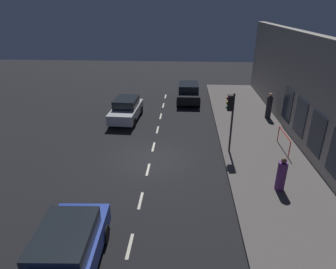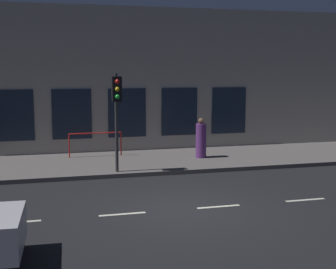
# 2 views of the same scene
# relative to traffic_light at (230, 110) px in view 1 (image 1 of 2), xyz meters

# --- Properties ---
(ground_plane) EXTENTS (60.00, 60.00, 0.00)m
(ground_plane) POSITION_rel_traffic_light_xyz_m (-4.25, -1.07, -2.61)
(ground_plane) COLOR black
(sidewalk) EXTENTS (4.50, 32.00, 0.15)m
(sidewalk) POSITION_rel_traffic_light_xyz_m (2.00, -1.07, -2.54)
(sidewalk) COLOR #5B5654
(sidewalk) RESTS_ON ground
(building_facade) EXTENTS (0.65, 32.00, 6.29)m
(building_facade) POSITION_rel_traffic_light_xyz_m (4.55, -1.07, 0.52)
(building_facade) COLOR gray
(building_facade) RESTS_ON ground
(lane_centre_line) EXTENTS (0.12, 27.20, 0.01)m
(lane_centre_line) POSITION_rel_traffic_light_xyz_m (-4.25, -2.07, -2.61)
(lane_centre_line) COLOR beige
(lane_centre_line) RESTS_ON ground
(traffic_light) EXTENTS (0.45, 0.32, 3.37)m
(traffic_light) POSITION_rel_traffic_light_xyz_m (0.00, 0.00, 0.00)
(traffic_light) COLOR #2D2D30
(traffic_light) RESTS_ON sidewalk
(parked_car_0) EXTENTS (1.98, 4.47, 1.58)m
(parked_car_0) POSITION_rel_traffic_light_xyz_m (-2.15, 9.70, -1.82)
(parked_car_0) COLOR black
(parked_car_0) RESTS_ON ground
(parked_car_1) EXTENTS (2.15, 4.64, 1.58)m
(parked_car_1) POSITION_rel_traffic_light_xyz_m (-5.96, -8.49, -1.82)
(parked_car_1) COLOR #1E389E
(parked_car_1) RESTS_ON ground
(parked_car_2) EXTENTS (2.00, 4.19, 1.58)m
(parked_car_2) POSITION_rel_traffic_light_xyz_m (-6.69, 4.93, -1.82)
(parked_car_2) COLOR #B7B7BC
(parked_car_2) RESTS_ON ground
(pedestrian_0) EXTENTS (0.56, 0.56, 1.59)m
(pedestrian_0) POSITION_rel_traffic_light_xyz_m (1.90, -3.64, -1.74)
(pedestrian_0) COLOR #5B2D70
(pedestrian_0) RESTS_ON sidewalk
(pedestrian_1) EXTENTS (0.56, 0.56, 1.87)m
(pedestrian_1) POSITION_rel_traffic_light_xyz_m (3.64, 5.50, -1.60)
(pedestrian_1) COLOR #232328
(pedestrian_1) RESTS_ON sidewalk
(red_railing) EXTENTS (0.05, 2.14, 0.97)m
(red_railing) POSITION_rel_traffic_light_xyz_m (3.22, 0.41, -1.74)
(red_railing) COLOR red
(red_railing) RESTS_ON sidewalk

